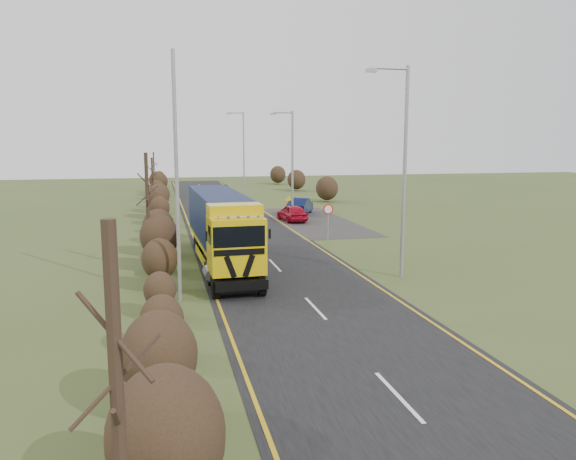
% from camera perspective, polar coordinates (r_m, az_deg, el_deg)
% --- Properties ---
extents(ground, '(160.00, 160.00, 0.00)m').
position_cam_1_polar(ground, '(26.35, 0.42, -5.52)').
color(ground, '#3B4C20').
rests_on(ground, ground).
extents(road, '(8.00, 120.00, 0.02)m').
position_cam_1_polar(road, '(35.92, -3.27, -1.58)').
color(road, black).
rests_on(road, ground).
extents(layby, '(6.00, 18.00, 0.02)m').
position_cam_1_polar(layby, '(46.96, 2.49, 0.94)').
color(layby, '#292724').
rests_on(layby, ground).
extents(lane_markings, '(7.52, 116.00, 0.01)m').
position_cam_1_polar(lane_markings, '(35.62, -3.19, -1.64)').
color(lane_markings, '#C59812').
rests_on(lane_markings, road).
extents(hedgerow, '(2.24, 102.04, 6.05)m').
position_cam_1_polar(hedgerow, '(33.08, -12.97, 0.11)').
color(hedgerow, black).
rests_on(hedgerow, ground).
extents(lorry, '(2.74, 14.10, 3.91)m').
position_cam_1_polar(lorry, '(29.99, -6.77, 0.54)').
color(lorry, black).
rests_on(lorry, ground).
extents(car_red_hatchback, '(2.04, 4.23, 1.39)m').
position_cam_1_polar(car_red_hatchback, '(46.66, 0.41, 1.75)').
color(car_red_hatchback, '#A6081B').
rests_on(car_red_hatchback, ground).
extents(car_blue_sedan, '(3.45, 4.88, 1.53)m').
position_cam_1_polar(car_blue_sedan, '(51.01, 1.26, 2.45)').
color(car_blue_sedan, '#0A1137').
rests_on(car_blue_sedan, ground).
extents(streetlight_near, '(2.14, 0.20, 10.10)m').
position_cam_1_polar(streetlight_near, '(27.47, 11.52, 6.72)').
color(streetlight_near, gray).
rests_on(streetlight_near, ground).
extents(streetlight_mid, '(1.92, 0.18, 9.03)m').
position_cam_1_polar(streetlight_mid, '(46.42, 0.32, 7.01)').
color(streetlight_mid, gray).
rests_on(streetlight_mid, ground).
extents(streetlight_far, '(2.16, 0.20, 10.22)m').
position_cam_1_polar(streetlight_far, '(71.19, -4.64, 8.25)').
color(streetlight_far, gray).
rests_on(streetlight_far, ground).
extents(left_pole, '(0.16, 0.16, 10.19)m').
position_cam_1_polar(left_pole, '(23.30, -11.24, 5.11)').
color(left_pole, gray).
rests_on(left_pole, ground).
extents(speed_sign, '(0.69, 0.10, 2.50)m').
position_cam_1_polar(speed_sign, '(37.23, 4.10, 1.52)').
color(speed_sign, gray).
rests_on(speed_sign, ground).
extents(warning_board, '(0.69, 0.11, 1.80)m').
position_cam_1_polar(warning_board, '(49.76, 0.11, 2.65)').
color(warning_board, gray).
rests_on(warning_board, ground).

